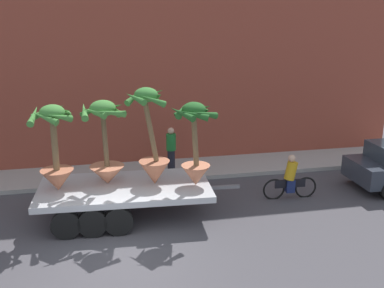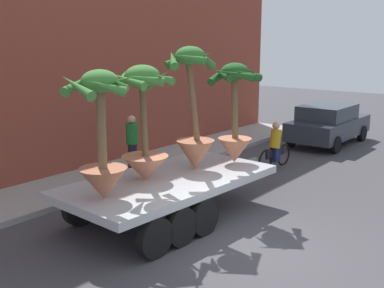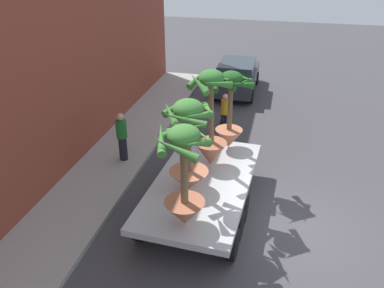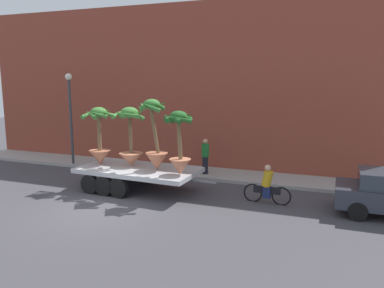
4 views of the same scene
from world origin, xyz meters
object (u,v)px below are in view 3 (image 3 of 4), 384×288
potted_palm_middle (184,182)px  potted_palm_front (230,111)px  cyclist (225,114)px  parked_car (237,76)px  potted_palm_extra (189,150)px  potted_palm_rear (211,128)px  pedestrian_near_gate (122,136)px  flatbed_trailer (200,192)px

potted_palm_middle → potted_palm_front: 3.97m
cyclist → parked_car: 4.50m
potted_palm_front → cyclist: 3.77m
potted_palm_middle → potted_palm_extra: size_ratio=0.99×
potted_palm_rear → potted_palm_front: size_ratio=1.16×
potted_palm_front → pedestrian_near_gate: size_ratio=1.47×
potted_palm_rear → potted_palm_front: 1.27m
potted_palm_extra → parked_car: bearing=0.5°
flatbed_trailer → potted_palm_front: size_ratio=2.43×
flatbed_trailer → potted_palm_middle: (-1.67, 0.01, 1.39)m
potted_palm_middle → cyclist: 7.46m
potted_palm_extra → cyclist: (5.92, -0.02, -1.49)m
potted_palm_middle → parked_car: 11.88m
pedestrian_near_gate → cyclist: bearing=-40.0°
flatbed_trailer → potted_palm_front: 2.76m
potted_palm_middle → potted_palm_extra: (1.39, 0.24, 0.01)m
pedestrian_near_gate → flatbed_trailer: bearing=-124.2°
potted_palm_front → parked_car: 8.02m
cyclist → potted_palm_middle: bearing=-178.3°
pedestrian_near_gate → parked_car: bearing=-19.4°
potted_palm_middle → cyclist: bearing=1.7°
potted_palm_front → cyclist: size_ratio=1.37×
potted_palm_rear → parked_car: (9.08, 0.40, -1.38)m
potted_palm_rear → potted_palm_extra: 1.37m
cyclist → parked_car: bearing=1.5°
potted_palm_extra → parked_car: size_ratio=0.60×
potted_palm_rear → potted_palm_middle: 2.73m
potted_palm_middle → potted_palm_front: (3.95, -0.43, 0.11)m
potted_palm_rear → potted_palm_extra: (-1.34, 0.31, -0.05)m
cyclist → parked_car: parked_car is taller
potted_palm_middle → potted_palm_extra: potted_palm_extra is taller
flatbed_trailer → pedestrian_near_gate: size_ratio=3.58×
potted_palm_rear → cyclist: (4.58, 0.28, -1.54)m
potted_palm_middle → cyclist: potted_palm_middle is taller
parked_car → pedestrian_near_gate: (-7.99, 2.81, 0.22)m
flatbed_trailer → cyclist: cyclist is taller
potted_palm_rear → potted_palm_front: (1.22, -0.36, 0.04)m
cyclist → pedestrian_near_gate: size_ratio=1.08×
potted_palm_front → pedestrian_near_gate: 3.77m
potted_palm_rear → potted_palm_extra: size_ratio=1.15×
cyclist → potted_palm_front: bearing=-169.2°
cyclist → potted_palm_extra: bearing=179.8°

